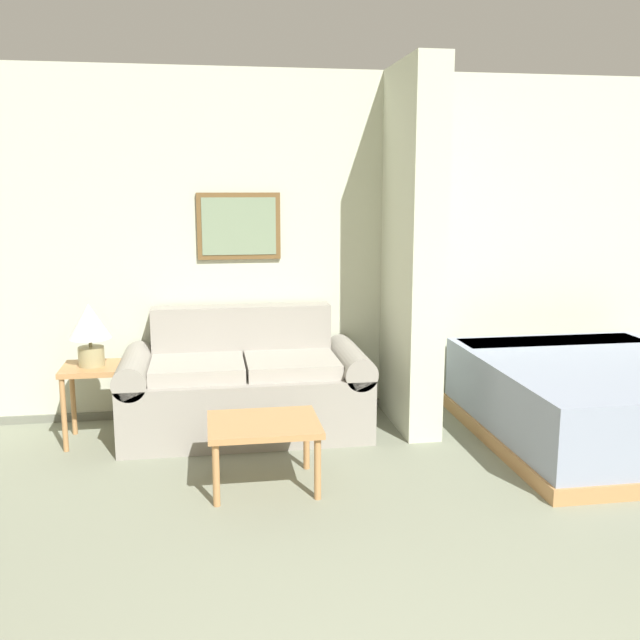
{
  "coord_description": "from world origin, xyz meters",
  "views": [
    {
      "loc": [
        -0.58,
        -1.12,
        1.76
      ],
      "look_at": [
        0.01,
        2.57,
        1.05
      ],
      "focal_mm": 40.0,
      "sensor_mm": 36.0,
      "label": 1
    }
  ],
  "objects_px": {
    "couch": "(245,387)",
    "table_lamp": "(90,327)",
    "bed": "(597,400)",
    "coffee_table": "(264,430)"
  },
  "relations": [
    {
      "from": "couch",
      "to": "coffee_table",
      "type": "relative_size",
      "value": 2.7
    },
    {
      "from": "bed",
      "to": "coffee_table",
      "type": "bearing_deg",
      "value": -169.65
    },
    {
      "from": "table_lamp",
      "to": "bed",
      "type": "xyz_separation_m",
      "value": [
        3.46,
        -0.51,
        -0.53
      ]
    },
    {
      "from": "couch",
      "to": "table_lamp",
      "type": "height_order",
      "value": "table_lamp"
    },
    {
      "from": "coffee_table",
      "to": "bed",
      "type": "distance_m",
      "value": 2.4
    },
    {
      "from": "couch",
      "to": "coffee_table",
      "type": "bearing_deg",
      "value": -86.88
    },
    {
      "from": "coffee_table",
      "to": "table_lamp",
      "type": "xyz_separation_m",
      "value": [
        -1.1,
        0.94,
        0.46
      ]
    },
    {
      "from": "coffee_table",
      "to": "bed",
      "type": "height_order",
      "value": "bed"
    },
    {
      "from": "couch",
      "to": "table_lamp",
      "type": "bearing_deg",
      "value": -177.15
    },
    {
      "from": "couch",
      "to": "table_lamp",
      "type": "distance_m",
      "value": 1.15
    }
  ]
}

